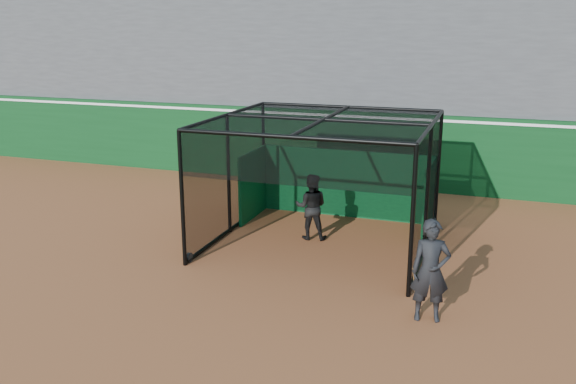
% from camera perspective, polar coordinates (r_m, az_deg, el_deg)
% --- Properties ---
extents(ground, '(120.00, 120.00, 0.00)m').
position_cam_1_polar(ground, '(13.24, -3.72, -7.95)').
color(ground, brown).
rests_on(ground, ground).
extents(outfield_wall, '(50.00, 0.50, 2.50)m').
position_cam_1_polar(outfield_wall, '(20.64, 5.42, 4.26)').
color(outfield_wall, '#0A3C16').
rests_on(outfield_wall, ground).
extents(grandstand, '(50.00, 7.85, 8.95)m').
position_cam_1_polar(grandstand, '(23.95, 7.85, 13.39)').
color(grandstand, '#4C4C4F').
rests_on(grandstand, ground).
extents(batting_cage, '(5.10, 4.98, 3.08)m').
position_cam_1_polar(batting_cage, '(14.81, 3.27, 0.87)').
color(batting_cage, black).
rests_on(batting_cage, ground).
extents(batter, '(0.92, 0.78, 1.67)m').
position_cam_1_polar(batter, '(15.27, 2.18, -1.38)').
color(batter, black).
rests_on(batter, ground).
extents(on_deck_player, '(0.77, 0.59, 1.91)m').
position_cam_1_polar(on_deck_player, '(11.35, 13.19, -7.21)').
color(on_deck_player, black).
rests_on(on_deck_player, ground).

